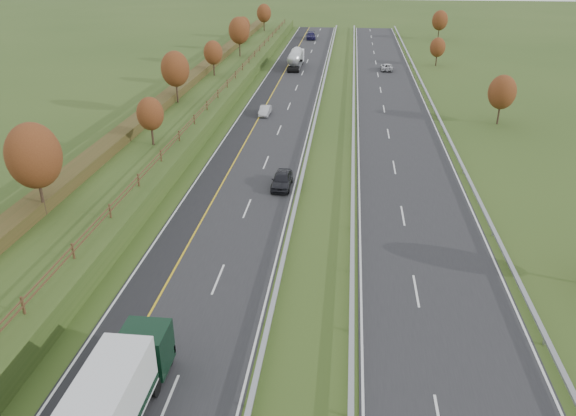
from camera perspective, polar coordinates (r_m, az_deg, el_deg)
name	(u,v)px	position (r m, az deg, el deg)	size (l,w,h in m)	color
ground	(330,142)	(69.07, 4.29, 6.71)	(400.00, 400.00, 0.00)	#304719
near_carriageway	(271,128)	(74.47, -1.78, 8.16)	(10.50, 200.00, 0.04)	#242426
far_carriageway	(398,132)	(74.09, 11.08, 7.61)	(10.50, 200.00, 0.04)	#242426
hard_shoulder	(243,127)	(75.06, -4.64, 8.23)	(3.00, 200.00, 0.04)	black
lane_markings	(319,129)	(73.76, 3.19, 7.99)	(26.75, 200.00, 0.01)	silver
embankment_left	(174,117)	(77.01, -11.54, 9.00)	(12.00, 200.00, 2.00)	#304719
hedge_left	(158,106)	(77.23, -13.07, 10.10)	(2.20, 180.00, 1.10)	#383817
fence_left	(205,106)	(74.95, -8.40, 10.17)	(0.12, 189.06, 1.20)	#422B19
median_barrier_near	(314,125)	(73.75, 2.66, 8.45)	(0.32, 200.00, 0.71)	gray
median_barrier_far	(353,126)	(73.63, 6.66, 8.28)	(0.32, 200.00, 0.71)	gray
outer_barrier_far	(444,129)	(74.66, 15.59, 7.76)	(0.32, 200.00, 0.71)	gray
trees_left	(165,83)	(72.50, -12.41, 12.32)	(6.64, 164.30, 7.66)	#2D2116
trees_far	(467,59)	(103.19, 17.74, 14.23)	(8.45, 118.60, 7.12)	#2D2116
road_tanker	(296,58)	(113.08, 0.79, 15.01)	(2.40, 11.22, 3.46)	silver
car_dark_near	(282,180)	(55.28, -0.62, 2.89)	(1.87, 4.65, 1.58)	black
car_silver_mid	(265,110)	(80.14, -2.35, 9.87)	(1.34, 3.85, 1.27)	#AEADB2
car_small_far	(311,36)	(149.37, 2.34, 17.08)	(2.31, 5.69, 1.65)	#161239
car_oncoming	(387,67)	(111.97, 9.98, 13.93)	(2.14, 4.63, 1.29)	#BCBCC1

